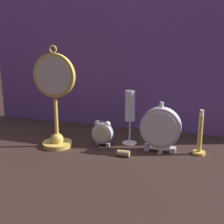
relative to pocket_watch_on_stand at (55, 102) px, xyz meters
name	(u,v)px	position (x,y,z in m)	size (l,w,h in m)	color
ground_plane	(105,154)	(0.20, -0.02, -0.17)	(4.00, 4.00, 0.00)	black
fabric_backdrop_drape	(129,63)	(0.20, 0.31, 0.12)	(1.29, 0.01, 0.57)	#6B478E
pocket_watch_on_stand	(55,102)	(0.00, 0.00, 0.00)	(0.16, 0.11, 0.37)	gold
alarm_clock_twin_bell	(103,132)	(0.16, 0.05, -0.12)	(0.08, 0.03, 0.10)	silver
mantel_clock_silver	(161,128)	(0.38, 0.06, -0.08)	(0.14, 0.04, 0.18)	silver
champagne_flute	(130,110)	(0.25, 0.11, -0.04)	(0.06, 0.06, 0.21)	silver
brass_candlestick	(200,139)	(0.51, 0.08, -0.11)	(0.05, 0.05, 0.16)	gold
wine_cork	(123,154)	(0.26, -0.02, -0.16)	(0.02, 0.02, 0.04)	tan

